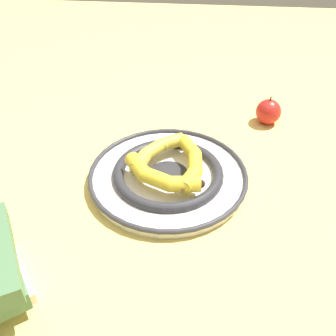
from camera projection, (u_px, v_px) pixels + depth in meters
name	position (u px, v px, depth m)	size (l,w,h in m)	color
ground_plane	(159.00, 185.00, 0.91)	(2.80, 2.80, 0.00)	#E5CC6B
decorative_bowl	(168.00, 175.00, 0.92)	(0.37, 0.37, 0.04)	white
banana_a	(157.00, 150.00, 0.93)	(0.13, 0.16, 0.03)	gold
banana_b	(158.00, 176.00, 0.86)	(0.19, 0.12, 0.04)	yellow
banana_c	(192.00, 164.00, 0.89)	(0.07, 0.20, 0.03)	yellow
apple	(268.00, 112.00, 1.10)	(0.07, 0.07, 0.08)	red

